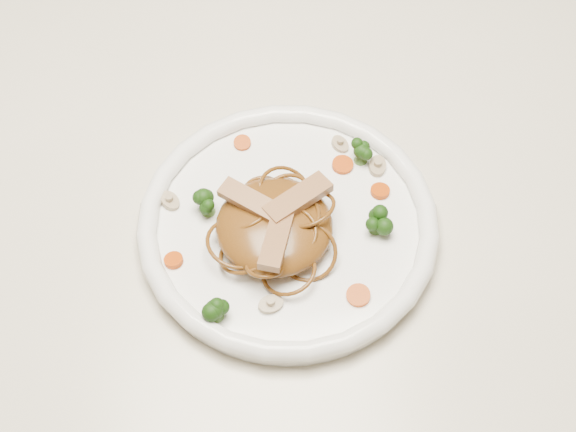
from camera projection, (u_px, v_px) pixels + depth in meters
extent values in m
plane|color=brown|center=(260.00, 415.00, 1.48)|extent=(4.00, 4.00, 0.00)
cube|color=beige|center=(241.00, 179.00, 0.87)|extent=(1.20, 0.80, 0.04)
cylinder|color=brown|center=(545.00, 118.00, 1.41)|extent=(0.06, 0.06, 0.71)
cylinder|color=white|center=(288.00, 228.00, 0.81)|extent=(0.37, 0.37, 0.02)
ellipsoid|color=brown|center=(274.00, 226.00, 0.78)|extent=(0.12, 0.12, 0.04)
cube|color=#A97C4F|center=(298.00, 199.00, 0.77)|extent=(0.07, 0.06, 0.01)
cube|color=#A97C4F|center=(250.00, 200.00, 0.77)|extent=(0.06, 0.05, 0.01)
cube|color=#A97C4F|center=(276.00, 240.00, 0.75)|extent=(0.04, 0.07, 0.01)
cylinder|color=#B63906|center=(343.00, 165.00, 0.84)|extent=(0.03, 0.03, 0.00)
cylinder|color=#B63906|center=(174.00, 260.00, 0.77)|extent=(0.02, 0.02, 0.00)
cylinder|color=#B63906|center=(380.00, 191.00, 0.82)|extent=(0.02, 0.02, 0.00)
cylinder|color=#B63906|center=(242.00, 143.00, 0.85)|extent=(0.02, 0.02, 0.00)
cylinder|color=#B63906|center=(358.00, 295.00, 0.75)|extent=(0.03, 0.03, 0.00)
cylinder|color=#C8B596|center=(271.00, 304.00, 0.75)|extent=(0.03, 0.03, 0.01)
cylinder|color=#C8B596|center=(377.00, 166.00, 0.83)|extent=(0.03, 0.03, 0.01)
cylinder|color=#C8B596|center=(170.00, 201.00, 0.81)|extent=(0.03, 0.03, 0.01)
cylinder|color=#C8B596|center=(340.00, 144.00, 0.85)|extent=(0.03, 0.03, 0.01)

